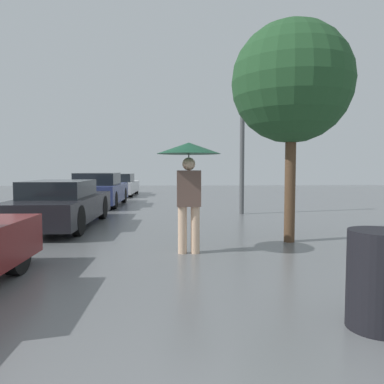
% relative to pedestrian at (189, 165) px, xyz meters
% --- Properties ---
extents(pedestrian, '(1.09, 1.09, 1.89)m').
position_rel_pedestrian_xyz_m(pedestrian, '(0.00, 0.00, 0.00)').
color(pedestrian, beige).
rests_on(pedestrian, ground_plane).
extents(parked_car_second, '(1.64, 4.41, 1.15)m').
position_rel_pedestrian_xyz_m(parked_car_second, '(-3.06, 3.09, -0.95)').
color(parked_car_second, black).
rests_on(parked_car_second, ground_plane).
extents(parked_car_third, '(1.74, 4.05, 1.27)m').
position_rel_pedestrian_xyz_m(parked_car_third, '(-3.19, 8.24, -0.91)').
color(parked_car_third, navy).
rests_on(parked_car_third, ground_plane).
extents(parked_car_farthest, '(1.81, 4.23, 1.15)m').
position_rel_pedestrian_xyz_m(parked_car_farthest, '(-3.27, 13.67, -0.97)').
color(parked_car_farthest, silver).
rests_on(parked_car_farthest, ground_plane).
extents(tree, '(2.33, 2.33, 4.28)m').
position_rel_pedestrian_xyz_m(tree, '(2.03, 0.92, 1.59)').
color(tree, brown).
rests_on(tree, ground_plane).
extents(street_lamp, '(0.29, 0.29, 4.73)m').
position_rel_pedestrian_xyz_m(street_lamp, '(1.87, 5.38, 1.21)').
color(street_lamp, '#515456').
rests_on(street_lamp, ground_plane).
extents(trash_bin, '(0.56, 0.56, 0.90)m').
position_rel_pedestrian_xyz_m(trash_bin, '(1.62, -3.07, -1.06)').
color(trash_bin, black).
rests_on(trash_bin, ground_plane).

